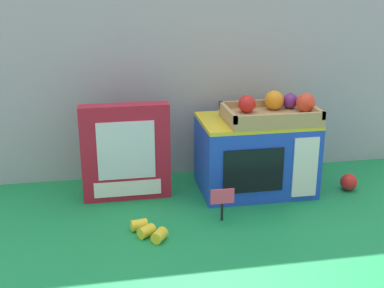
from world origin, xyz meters
The scene contains 8 objects.
ground_plane centered at (0.00, 0.00, 0.00)m, with size 1.70×1.70×0.00m, color #198C47.
display_back_panel centered at (0.00, 0.21, 0.40)m, with size 1.61×0.03×0.79m, color #A0A3A8.
toy_microwave centered at (0.15, 0.00, 0.12)m, with size 0.36×0.26×0.24m.
food_groups_crate centered at (0.20, -0.01, 0.27)m, with size 0.29×0.20×0.09m.
cookie_set_box centered at (-0.27, 0.01, 0.15)m, with size 0.28×0.06×0.31m.
price_sign centered at (-0.01, -0.20, 0.07)m, with size 0.07×0.01×0.10m.
loose_toy_banana centered at (-0.23, -0.26, 0.02)m, with size 0.10×0.12×0.03m.
loose_toy_apple centered at (0.46, -0.06, 0.03)m, with size 0.06×0.06×0.06m, color red.
Camera 1 is at (-0.34, -1.49, 0.68)m, focal length 47.01 mm.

